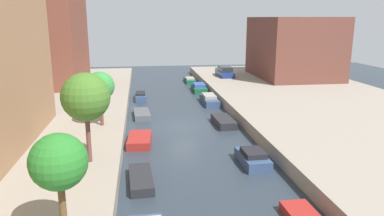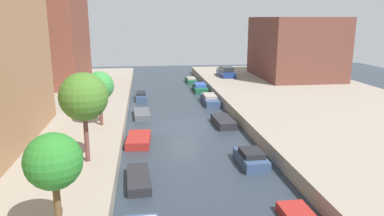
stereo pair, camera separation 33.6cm
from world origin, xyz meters
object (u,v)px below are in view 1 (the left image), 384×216
object	(u,v)px
apartment_tower_far	(37,0)
moored_boat_right_4	(199,88)
moored_boat_right_2	(224,122)
moored_boat_right_5	(190,80)
parked_car	(225,72)
moored_boat_right_3	(209,100)
moored_boat_left_2	(140,140)
moored_boat_left_1	(141,179)
street_tree_0	(59,163)
moored_boat_left_4	(141,96)
moored_boat_right_1	(253,158)
low_block_right	(293,47)
street_tree_1	(86,97)
street_tree_2	(100,86)
moored_boat_left_3	(142,114)

from	to	relation	value
apartment_tower_far	moored_boat_right_4	bearing A→B (deg)	-8.96
moored_boat_right_2	moored_boat_right_5	size ratio (longest dim) A/B	1.01
parked_car	moored_boat_right_3	xyz separation A→B (m)	(-4.67, -12.66, -1.19)
moored_boat_right_2	moored_boat_right_4	world-z (taller)	moored_boat_right_4
moored_boat_left_2	parked_car	bearing A→B (deg)	63.81
moored_boat_left_1	apartment_tower_far	bearing A→B (deg)	112.32
moored_boat_right_3	moored_boat_right_4	xyz separation A→B (m)	(-0.02, 7.10, 0.01)
street_tree_0	moored_boat_right_3	size ratio (longest dim) A/B	0.91
moored_boat_left_1	moored_boat_left_4	distance (m)	22.59
moored_boat_right_1	moored_boat_right_5	bearing A→B (deg)	89.68
moored_boat_left_1	moored_boat_left_4	world-z (taller)	moored_boat_left_4
moored_boat_right_2	moored_boat_right_4	xyz separation A→B (m)	(0.32, 15.67, 0.11)
apartment_tower_far	low_block_right	size ratio (longest dim) A/B	1.58
street_tree_1	moored_boat_right_5	bearing A→B (deg)	72.23
moored_boat_left_1	moored_boat_right_1	bearing A→B (deg)	14.33
moored_boat_left_4	moored_boat_right_4	bearing A→B (deg)	28.19
street_tree_0	moored_boat_right_4	world-z (taller)	street_tree_0
moored_boat_left_4	moored_boat_right_2	xyz separation A→B (m)	(7.21, -11.63, -0.08)
apartment_tower_far	moored_boat_right_1	xyz separation A→B (m)	(19.42, -27.91, -10.93)
apartment_tower_far	moored_boat_right_3	world-z (taller)	apartment_tower_far
street_tree_0	moored_boat_right_4	xyz separation A→B (m)	(10.62, 33.01, -3.61)
street_tree_2	street_tree_1	bearing A→B (deg)	-90.00
apartment_tower_far	street_tree_1	size ratio (longest dim) A/B	3.91
street_tree_0	moored_boat_right_5	distance (m)	41.42
moored_boat_right_2	moored_boat_right_1	bearing A→B (deg)	-90.93
moored_boat_right_5	street_tree_2	bearing A→B (deg)	-112.82
low_block_right	street_tree_2	bearing A→B (deg)	-139.20
apartment_tower_far	moored_boat_left_4	distance (m)	18.01
moored_boat_left_2	moored_boat_right_3	size ratio (longest dim) A/B	0.77
low_block_right	moored_boat_right_2	bearing A→B (deg)	-126.66
street_tree_1	moored_boat_right_5	distance (m)	34.14
street_tree_2	parked_car	xyz separation A→B (m)	(15.30, 23.18, -2.51)
street_tree_0	moored_boat_left_4	world-z (taller)	street_tree_0
street_tree_1	moored_boat_right_2	bearing A→B (deg)	43.07
moored_boat_left_3	moored_boat_right_3	xyz separation A→B (m)	(7.50, 4.72, 0.16)
street_tree_1	parked_car	xyz separation A→B (m)	(15.30, 30.85, -3.27)
moored_boat_right_1	moored_boat_right_4	world-z (taller)	moored_boat_right_4
moored_boat_right_1	street_tree_0	bearing A→B (deg)	-140.97
moored_boat_right_1	moored_boat_right_5	world-z (taller)	moored_boat_right_1
low_block_right	apartment_tower_far	bearing A→B (deg)	-179.00
street_tree_2	moored_boat_left_3	bearing A→B (deg)	61.61
street_tree_0	low_block_right	bearing A→B (deg)	56.05
parked_car	moored_boat_left_2	xyz separation A→B (m)	(-12.40, -25.21, -1.31)
street_tree_2	parked_car	size ratio (longest dim) A/B	0.90
moored_boat_left_4	street_tree_2	bearing A→B (deg)	-102.82
parked_car	street_tree_2	bearing A→B (deg)	-123.43
moored_boat_left_4	moored_boat_right_5	bearing A→B (deg)	56.57
moored_boat_right_4	moored_boat_right_5	world-z (taller)	moored_boat_right_4
low_block_right	moored_boat_left_3	distance (m)	27.06
moored_boat_left_3	moored_boat_right_4	distance (m)	13.99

